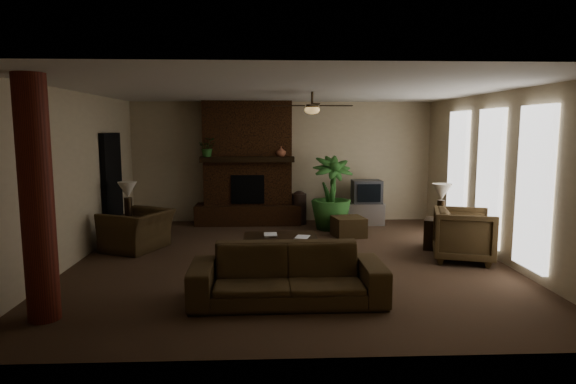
{
  "coord_description": "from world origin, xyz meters",
  "views": [
    {
      "loc": [
        -0.36,
        -7.9,
        2.21
      ],
      "look_at": [
        0.0,
        0.4,
        1.1
      ],
      "focal_mm": 30.25,
      "sensor_mm": 36.0,
      "label": 1
    }
  ],
  "objects_px": {
    "lamp_right": "(442,195)",
    "side_table_left": "(132,230)",
    "tv_stand": "(365,213)",
    "lamp_left": "(128,192)",
    "coffee_table": "(280,239)",
    "floor_plant": "(331,209)",
    "log_column": "(37,200)",
    "armchair_right": "(464,232)",
    "sofa": "(288,265)",
    "side_table_right": "(439,234)",
    "floor_vase": "(299,205)",
    "armchair_left": "(137,224)",
    "ottoman": "(349,227)"
  },
  "relations": [
    {
      "from": "lamp_right",
      "to": "side_table_left",
      "type": "bearing_deg",
      "value": 174.26
    },
    {
      "from": "tv_stand",
      "to": "lamp_left",
      "type": "distance_m",
      "value": 5.22
    },
    {
      "from": "coffee_table",
      "to": "floor_plant",
      "type": "relative_size",
      "value": 0.75
    },
    {
      "from": "log_column",
      "to": "armchair_right",
      "type": "xyz_separation_m",
      "value": [
        5.86,
        2.25,
        -0.92
      ]
    },
    {
      "from": "sofa",
      "to": "lamp_left",
      "type": "height_order",
      "value": "lamp_left"
    },
    {
      "from": "coffee_table",
      "to": "side_table_right",
      "type": "xyz_separation_m",
      "value": [
        2.93,
        0.7,
        -0.1
      ]
    },
    {
      "from": "sofa",
      "to": "floor_vase",
      "type": "height_order",
      "value": "sofa"
    },
    {
      "from": "armchair_left",
      "to": "armchair_right",
      "type": "relative_size",
      "value": 1.14
    },
    {
      "from": "ottoman",
      "to": "lamp_left",
      "type": "bearing_deg",
      "value": -173.03
    },
    {
      "from": "armchair_left",
      "to": "floor_vase",
      "type": "height_order",
      "value": "armchair_left"
    },
    {
      "from": "log_column",
      "to": "sofa",
      "type": "xyz_separation_m",
      "value": [
        2.84,
        0.46,
        -0.92
      ]
    },
    {
      "from": "coffee_table",
      "to": "lamp_right",
      "type": "distance_m",
      "value": 3.09
    },
    {
      "from": "lamp_right",
      "to": "side_table_right",
      "type": "bearing_deg",
      "value": 160.12
    },
    {
      "from": "side_table_right",
      "to": "lamp_left",
      "type": "bearing_deg",
      "value": 174.45
    },
    {
      "from": "ottoman",
      "to": "floor_vase",
      "type": "bearing_deg",
      "value": 124.65
    },
    {
      "from": "side_table_left",
      "to": "side_table_right",
      "type": "height_order",
      "value": "same"
    },
    {
      "from": "lamp_right",
      "to": "floor_vase",
      "type": "bearing_deg",
      "value": 134.98
    },
    {
      "from": "floor_vase",
      "to": "side_table_left",
      "type": "bearing_deg",
      "value": -150.76
    },
    {
      "from": "armchair_left",
      "to": "side_table_left",
      "type": "relative_size",
      "value": 1.99
    },
    {
      "from": "armchair_right",
      "to": "lamp_left",
      "type": "relative_size",
      "value": 1.47
    },
    {
      "from": "floor_plant",
      "to": "side_table_left",
      "type": "relative_size",
      "value": 2.89
    },
    {
      "from": "floor_vase",
      "to": "lamp_left",
      "type": "height_order",
      "value": "lamp_left"
    },
    {
      "from": "armchair_left",
      "to": "armchair_right",
      "type": "xyz_separation_m",
      "value": [
        5.63,
        -0.99,
        0.0
      ]
    },
    {
      "from": "tv_stand",
      "to": "floor_vase",
      "type": "height_order",
      "value": "floor_vase"
    },
    {
      "from": "lamp_left",
      "to": "coffee_table",
      "type": "bearing_deg",
      "value": -24.03
    },
    {
      "from": "log_column",
      "to": "ottoman",
      "type": "relative_size",
      "value": 4.67
    },
    {
      "from": "armchair_left",
      "to": "tv_stand",
      "type": "bearing_deg",
      "value": 139.02
    },
    {
      "from": "coffee_table",
      "to": "tv_stand",
      "type": "relative_size",
      "value": 1.41
    },
    {
      "from": "side_table_left",
      "to": "lamp_right",
      "type": "relative_size",
      "value": 0.85
    },
    {
      "from": "tv_stand",
      "to": "sofa",
      "type": "bearing_deg",
      "value": -109.79
    },
    {
      "from": "sofa",
      "to": "floor_plant",
      "type": "bearing_deg",
      "value": 74.85
    },
    {
      "from": "log_column",
      "to": "armchair_left",
      "type": "bearing_deg",
      "value": 85.92
    },
    {
      "from": "ottoman",
      "to": "tv_stand",
      "type": "xyz_separation_m",
      "value": [
        0.58,
        1.26,
        0.05
      ]
    },
    {
      "from": "armchair_left",
      "to": "tv_stand",
      "type": "relative_size",
      "value": 1.29
    },
    {
      "from": "side_table_right",
      "to": "ottoman",
      "type": "bearing_deg",
      "value": 143.88
    },
    {
      "from": "sofa",
      "to": "tv_stand",
      "type": "relative_size",
      "value": 2.89
    },
    {
      "from": "log_column",
      "to": "armchair_left",
      "type": "distance_m",
      "value": 3.37
    },
    {
      "from": "armchair_right",
      "to": "floor_plant",
      "type": "distance_m",
      "value": 3.22
    },
    {
      "from": "log_column",
      "to": "sofa",
      "type": "distance_m",
      "value": 3.02
    },
    {
      "from": "ottoman",
      "to": "lamp_left",
      "type": "distance_m",
      "value": 4.38
    },
    {
      "from": "armchair_right",
      "to": "coffee_table",
      "type": "relative_size",
      "value": 0.8
    },
    {
      "from": "lamp_right",
      "to": "lamp_left",
      "type": "bearing_deg",
      "value": 174.41
    },
    {
      "from": "armchair_right",
      "to": "side_table_left",
      "type": "height_order",
      "value": "armchair_right"
    },
    {
      "from": "armchair_right",
      "to": "tv_stand",
      "type": "height_order",
      "value": "armchair_right"
    },
    {
      "from": "floor_plant",
      "to": "log_column",
      "type": "bearing_deg",
      "value": -129.29
    },
    {
      "from": "floor_plant",
      "to": "floor_vase",
      "type": "bearing_deg",
      "value": 137.61
    },
    {
      "from": "sofa",
      "to": "floor_vase",
      "type": "relative_size",
      "value": 3.19
    },
    {
      "from": "sofa",
      "to": "ottoman",
      "type": "bearing_deg",
      "value": 68.49
    },
    {
      "from": "log_column",
      "to": "armchair_right",
      "type": "bearing_deg",
      "value": 20.98
    },
    {
      "from": "coffee_table",
      "to": "side_table_right",
      "type": "distance_m",
      "value": 3.01
    }
  ]
}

